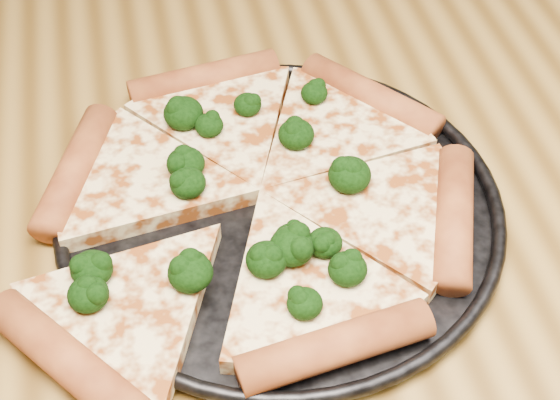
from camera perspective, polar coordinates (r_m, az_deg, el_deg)
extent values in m
cube|color=olive|center=(0.63, 4.60, -2.38)|extent=(1.20, 0.90, 0.04)
cylinder|color=black|center=(0.61, 0.00, -0.83)|extent=(0.32, 0.32, 0.01)
torus|color=black|center=(0.60, 0.00, -0.39)|extent=(0.33, 0.33, 0.01)
cylinder|color=#AC592B|center=(0.69, 6.35, 7.15)|extent=(0.10, 0.12, 0.03)
cylinder|color=#AC592B|center=(0.70, -5.31, 8.40)|extent=(0.13, 0.05, 0.03)
cylinder|color=#AC592B|center=(0.64, -14.03, 2.04)|extent=(0.07, 0.13, 0.03)
cylinder|color=#AC592B|center=(0.53, -14.68, -10.69)|extent=(0.10, 0.12, 0.03)
cylinder|color=#AC592B|center=(0.52, 3.86, -10.13)|extent=(0.13, 0.05, 0.03)
cylinder|color=#AC592B|center=(0.60, 12.01, -1.12)|extent=(0.07, 0.13, 0.03)
ellipsoid|color=black|center=(0.63, 1.13, 4.60)|extent=(0.03, 0.03, 0.02)
ellipsoid|color=black|center=(0.67, 2.40, 7.46)|extent=(0.02, 0.02, 0.02)
ellipsoid|color=black|center=(0.56, -12.98, -4.71)|extent=(0.03, 0.03, 0.02)
ellipsoid|color=black|center=(0.66, -2.28, 6.66)|extent=(0.02, 0.02, 0.02)
ellipsoid|color=black|center=(0.55, -0.95, -4.15)|extent=(0.03, 0.03, 0.02)
ellipsoid|color=black|center=(0.64, -4.96, 5.21)|extent=(0.02, 0.02, 0.02)
ellipsoid|color=black|center=(0.54, 4.73, -4.80)|extent=(0.03, 0.03, 0.02)
ellipsoid|color=black|center=(0.54, -13.21, -6.42)|extent=(0.03, 0.03, 0.02)
ellipsoid|color=black|center=(0.56, 0.71, -2.65)|extent=(0.02, 0.02, 0.02)
ellipsoid|color=black|center=(0.55, 0.83, -3.25)|extent=(0.03, 0.03, 0.02)
ellipsoid|color=black|center=(0.60, -6.44, 1.18)|extent=(0.03, 0.03, 0.02)
ellipsoid|color=black|center=(0.65, -6.74, 6.02)|extent=(0.03, 0.03, 0.02)
ellipsoid|color=black|center=(0.56, 3.15, -2.98)|extent=(0.02, 0.02, 0.02)
ellipsoid|color=black|center=(0.61, -6.58, 2.56)|extent=(0.03, 0.03, 0.02)
ellipsoid|color=black|center=(0.54, -6.26, -5.03)|extent=(0.03, 0.03, 0.02)
ellipsoid|color=black|center=(0.53, 1.73, -7.22)|extent=(0.02, 0.02, 0.02)
ellipsoid|color=black|center=(0.55, -6.13, -4.55)|extent=(0.02, 0.02, 0.02)
ellipsoid|color=black|center=(0.60, 4.87, 1.76)|extent=(0.03, 0.03, 0.02)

